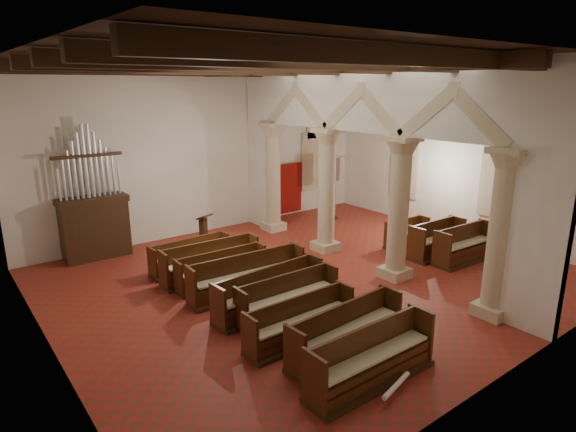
{
  "coord_description": "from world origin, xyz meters",
  "views": [
    {
      "loc": [
        -8.56,
        -9.92,
        5.4
      ],
      "look_at": [
        -0.56,
        0.5,
        1.81
      ],
      "focal_mm": 30.0,
      "sensor_mm": 36.0,
      "label": 1
    }
  ],
  "objects_px": {
    "pipe_organ": "(94,216)",
    "nave_pew_0": "(372,365)",
    "aisle_pew_0": "(464,250)",
    "lectern": "(204,233)",
    "processional_banner": "(335,199)"
  },
  "relations": [
    {
      "from": "pipe_organ",
      "to": "nave_pew_0",
      "type": "bearing_deg",
      "value": -78.96
    },
    {
      "from": "nave_pew_0",
      "to": "aisle_pew_0",
      "type": "height_order",
      "value": "aisle_pew_0"
    },
    {
      "from": "lectern",
      "to": "processional_banner",
      "type": "height_order",
      "value": "processional_banner"
    },
    {
      "from": "lectern",
      "to": "nave_pew_0",
      "type": "height_order",
      "value": "lectern"
    },
    {
      "from": "pipe_organ",
      "to": "processional_banner",
      "type": "xyz_separation_m",
      "value": [
        9.32,
        -1.23,
        -0.53
      ]
    },
    {
      "from": "nave_pew_0",
      "to": "lectern",
      "type": "bearing_deg",
      "value": 82.31
    },
    {
      "from": "pipe_organ",
      "to": "nave_pew_0",
      "type": "xyz_separation_m",
      "value": [
        1.97,
        -10.11,
        -1.01
      ]
    },
    {
      "from": "nave_pew_0",
      "to": "aisle_pew_0",
      "type": "bearing_deg",
      "value": 20.76
    },
    {
      "from": "lectern",
      "to": "nave_pew_0",
      "type": "xyz_separation_m",
      "value": [
        -1.23,
        -8.89,
        -0.13
      ]
    },
    {
      "from": "processional_banner",
      "to": "nave_pew_0",
      "type": "distance_m",
      "value": 11.53
    },
    {
      "from": "lectern",
      "to": "processional_banner",
      "type": "distance_m",
      "value": 6.12
    },
    {
      "from": "lectern",
      "to": "pipe_organ",
      "type": "bearing_deg",
      "value": 136.37
    },
    {
      "from": "nave_pew_0",
      "to": "aisle_pew_0",
      "type": "xyz_separation_m",
      "value": [
        7.09,
        2.66,
        0.02
      ]
    },
    {
      "from": "pipe_organ",
      "to": "processional_banner",
      "type": "bearing_deg",
      "value": -7.52
    },
    {
      "from": "lectern",
      "to": "aisle_pew_0",
      "type": "distance_m",
      "value": 8.56
    }
  ]
}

